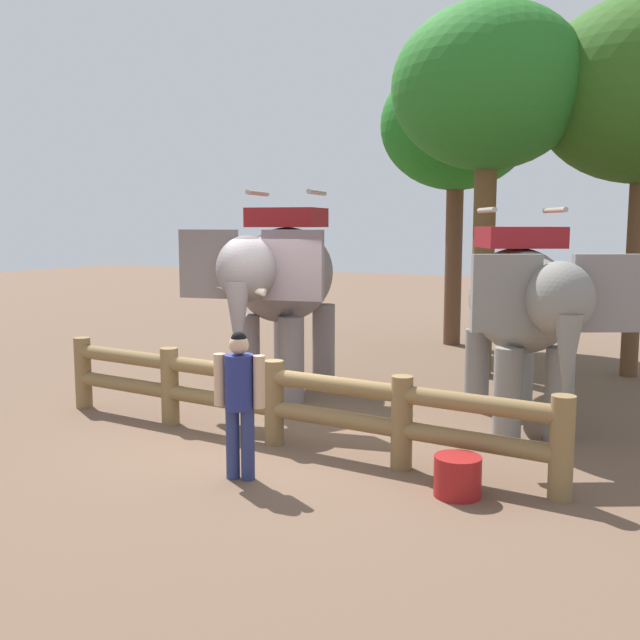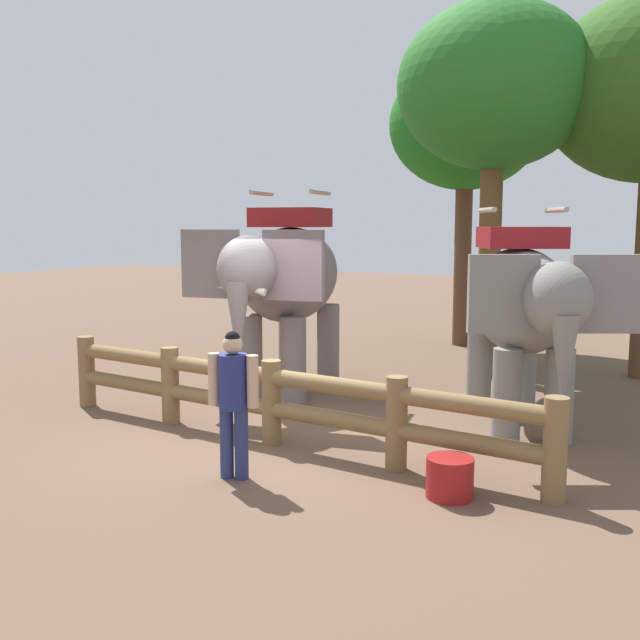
{
  "view_description": "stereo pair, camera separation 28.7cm",
  "coord_description": "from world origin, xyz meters",
  "px_view_note": "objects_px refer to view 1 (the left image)",
  "views": [
    {
      "loc": [
        4.38,
        -7.64,
        2.7
      ],
      "look_at": [
        0.0,
        1.24,
        1.4
      ],
      "focal_mm": 40.98,
      "sensor_mm": 36.0,
      "label": 1
    },
    {
      "loc": [
        4.63,
        -7.51,
        2.7
      ],
      "look_at": [
        0.0,
        1.24,
        1.4
      ],
      "focal_mm": 40.98,
      "sensor_mm": 36.0,
      "label": 2
    }
  ],
  "objects_px": {
    "tree_far_right": "(457,127)",
    "feed_bucket": "(458,476)",
    "log_fence": "(274,396)",
    "elephant_center": "(522,306)",
    "elephant_near_left": "(282,280)",
    "tree_far_left": "(488,90)",
    "tourist_woman_in_black": "(240,394)"
  },
  "relations": [
    {
      "from": "tree_far_right",
      "to": "feed_bucket",
      "type": "distance_m",
      "value": 10.53
    },
    {
      "from": "log_fence",
      "to": "elephant_center",
      "type": "distance_m",
      "value": 3.46
    },
    {
      "from": "elephant_near_left",
      "to": "elephant_center",
      "type": "bearing_deg",
      "value": -7.28
    },
    {
      "from": "tree_far_left",
      "to": "tree_far_right",
      "type": "relative_size",
      "value": 1.03
    },
    {
      "from": "log_fence",
      "to": "tree_far_right",
      "type": "xyz_separation_m",
      "value": [
        -0.17,
        8.38,
        4.2
      ]
    },
    {
      "from": "tree_far_left",
      "to": "feed_bucket",
      "type": "distance_m",
      "value": 7.81
    },
    {
      "from": "tree_far_right",
      "to": "elephant_near_left",
      "type": "bearing_deg",
      "value": -101.18
    },
    {
      "from": "log_fence",
      "to": "elephant_near_left",
      "type": "distance_m",
      "value": 3.14
    },
    {
      "from": "elephant_center",
      "to": "log_fence",
      "type": "bearing_deg",
      "value": -140.81
    },
    {
      "from": "tourist_woman_in_black",
      "to": "feed_bucket",
      "type": "bearing_deg",
      "value": 13.68
    },
    {
      "from": "log_fence",
      "to": "feed_bucket",
      "type": "xyz_separation_m",
      "value": [
        2.51,
        -0.7,
        -0.4
      ]
    },
    {
      "from": "tourist_woman_in_black",
      "to": "tree_far_left",
      "type": "xyz_separation_m",
      "value": [
        0.94,
        6.57,
        4.08
      ]
    },
    {
      "from": "log_fence",
      "to": "tourist_woman_in_black",
      "type": "xyz_separation_m",
      "value": [
        0.29,
        -1.24,
        0.32
      ]
    },
    {
      "from": "elephant_near_left",
      "to": "elephant_center",
      "type": "xyz_separation_m",
      "value": [
        3.88,
        -0.49,
        -0.18
      ]
    },
    {
      "from": "log_fence",
      "to": "tree_far_left",
      "type": "xyz_separation_m",
      "value": [
        1.24,
        5.34,
        4.39
      ]
    },
    {
      "from": "tree_far_right",
      "to": "feed_bucket",
      "type": "bearing_deg",
      "value": -73.57
    },
    {
      "from": "log_fence",
      "to": "tree_far_right",
      "type": "distance_m",
      "value": 9.38
    },
    {
      "from": "elephant_near_left",
      "to": "tree_far_left",
      "type": "distance_m",
      "value": 4.92
    },
    {
      "from": "log_fence",
      "to": "elephant_near_left",
      "type": "height_order",
      "value": "elephant_near_left"
    },
    {
      "from": "tourist_woman_in_black",
      "to": "tree_far_right",
      "type": "relative_size",
      "value": 0.25
    },
    {
      "from": "elephant_center",
      "to": "feed_bucket",
      "type": "distance_m",
      "value": 3.14
    },
    {
      "from": "feed_bucket",
      "to": "elephant_center",
      "type": "bearing_deg",
      "value": 88.9
    },
    {
      "from": "log_fence",
      "to": "tourist_woman_in_black",
      "type": "bearing_deg",
      "value": -76.67
    },
    {
      "from": "log_fence",
      "to": "feed_bucket",
      "type": "relative_size",
      "value": 15.01
    },
    {
      "from": "log_fence",
      "to": "elephant_center",
      "type": "relative_size",
      "value": 2.08
    },
    {
      "from": "elephant_center",
      "to": "tree_far_left",
      "type": "height_order",
      "value": "tree_far_left"
    },
    {
      "from": "elephant_near_left",
      "to": "log_fence",
      "type": "bearing_deg",
      "value": -63.02
    },
    {
      "from": "log_fence",
      "to": "elephant_center",
      "type": "xyz_separation_m",
      "value": [
        2.56,
        2.09,
        1.04
      ]
    },
    {
      "from": "log_fence",
      "to": "elephant_center",
      "type": "bearing_deg",
      "value": 39.19
    },
    {
      "from": "log_fence",
      "to": "tree_far_right",
      "type": "height_order",
      "value": "tree_far_right"
    },
    {
      "from": "tourist_woman_in_black",
      "to": "tree_far_left",
      "type": "bearing_deg",
      "value": 81.83
    },
    {
      "from": "tourist_woman_in_black",
      "to": "log_fence",
      "type": "bearing_deg",
      "value": 103.33
    }
  ]
}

